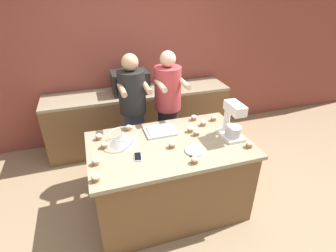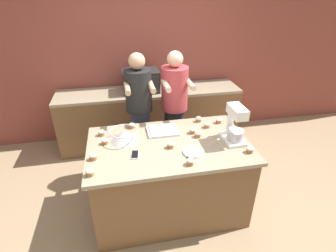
# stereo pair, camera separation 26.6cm
# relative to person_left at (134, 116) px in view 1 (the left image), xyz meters

# --- Properties ---
(ground_plane) EXTENTS (16.00, 16.00, 0.00)m
(ground_plane) POSITION_rel_person_left_xyz_m (0.22, -0.77, -0.87)
(ground_plane) COLOR #937A5B
(back_wall) EXTENTS (10.00, 0.06, 2.70)m
(back_wall) POSITION_rel_person_left_xyz_m (0.22, 1.10, 0.48)
(back_wall) COLOR brown
(back_wall) RESTS_ON ground_plane
(island_counter) EXTENTS (1.67, 1.02, 0.89)m
(island_counter) POSITION_rel_person_left_xyz_m (0.22, -0.77, -0.43)
(island_counter) COLOR brown
(island_counter) RESTS_ON ground_plane
(back_counter) EXTENTS (2.80, 0.60, 0.90)m
(back_counter) POSITION_rel_person_left_xyz_m (0.22, 0.75, -0.42)
(back_counter) COLOR brown
(back_counter) RESTS_ON ground_plane
(person_left) EXTENTS (0.34, 0.50, 1.65)m
(person_left) POSITION_rel_person_left_xyz_m (0.00, 0.00, 0.00)
(person_left) COLOR #33384C
(person_left) RESTS_ON ground_plane
(person_right) EXTENTS (0.35, 0.51, 1.65)m
(person_right) POSITION_rel_person_left_xyz_m (0.45, 0.00, -0.00)
(person_right) COLOR #232328
(person_right) RESTS_ON ground_plane
(stand_mixer) EXTENTS (0.20, 0.30, 0.39)m
(stand_mixer) POSITION_rel_person_left_xyz_m (0.90, -0.84, 0.19)
(stand_mixer) COLOR white
(stand_mixer) RESTS_ON island_counter
(mixing_bowl) EXTENTS (0.30, 0.30, 0.12)m
(mixing_bowl) POSITION_rel_person_left_xyz_m (-0.22, -0.62, 0.08)
(mixing_bowl) COLOR #BCBCC1
(mixing_bowl) RESTS_ON island_counter
(baking_tray) EXTENTS (0.34, 0.26, 0.04)m
(baking_tray) POSITION_rel_person_left_xyz_m (0.20, -0.51, 0.03)
(baking_tray) COLOR silver
(baking_tray) RESTS_ON island_counter
(microwave_oven) EXTENTS (0.53, 0.37, 0.32)m
(microwave_oven) POSITION_rel_person_left_xyz_m (0.11, 0.75, 0.19)
(microwave_oven) COLOR black
(microwave_oven) RESTS_ON back_counter
(cell_phone) EXTENTS (0.09, 0.15, 0.01)m
(cell_phone) POSITION_rel_person_left_xyz_m (-0.14, -0.91, 0.02)
(cell_phone) COLOR silver
(cell_phone) RESTS_ON island_counter
(small_plate) EXTENTS (0.20, 0.20, 0.02)m
(small_plate) POSITION_rel_person_left_xyz_m (0.42, -0.98, 0.02)
(small_plate) COLOR white
(small_plate) RESTS_ON island_counter
(knife) EXTENTS (0.21, 0.11, 0.01)m
(knife) POSITION_rel_person_left_xyz_m (0.42, -1.02, 0.02)
(knife) COLOR #BCBCC1
(knife) RESTS_ON island_counter
(cupcake_0) EXTENTS (0.07, 0.07, 0.07)m
(cupcake_0) POSITION_rel_person_left_xyz_m (0.22, -0.85, 0.05)
(cupcake_0) COLOR #9E6038
(cupcake_0) RESTS_ON island_counter
(cupcake_1) EXTENTS (0.07, 0.07, 0.07)m
(cupcake_1) POSITION_rel_person_left_xyz_m (-0.43, -0.64, 0.05)
(cupcake_1) COLOR #9E6038
(cupcake_1) RESTS_ON island_counter
(cupcake_2) EXTENTS (0.07, 0.07, 0.07)m
(cupcake_2) POSITION_rel_person_left_xyz_m (-0.12, -0.36, 0.05)
(cupcake_2) COLOR #9E6038
(cupcake_2) RESTS_ON island_counter
(cupcake_3) EXTENTS (0.07, 0.07, 0.07)m
(cupcake_3) POSITION_rel_person_left_xyz_m (0.55, -0.70, 0.05)
(cupcake_3) COLOR #9E6038
(cupcake_3) RESTS_ON island_counter
(cupcake_4) EXTENTS (0.07, 0.07, 0.07)m
(cupcake_4) POSITION_rel_person_left_xyz_m (0.97, -1.08, 0.05)
(cupcake_4) COLOR #9E6038
(cupcake_4) RESTS_ON island_counter
(cupcake_5) EXTENTS (0.07, 0.07, 0.07)m
(cupcake_5) POSITION_rel_person_left_xyz_m (0.67, -0.36, 0.05)
(cupcake_5) COLOR #9E6038
(cupcake_5) RESTS_ON island_counter
(cupcake_6) EXTENTS (0.07, 0.07, 0.07)m
(cupcake_6) POSITION_rel_person_left_xyz_m (0.72, -0.52, 0.05)
(cupcake_6) COLOR #9E6038
(cupcake_6) RESTS_ON island_counter
(cupcake_7) EXTENTS (0.07, 0.07, 0.07)m
(cupcake_7) POSITION_rel_person_left_xyz_m (0.52, -0.61, 0.05)
(cupcake_7) COLOR #9E6038
(cupcake_7) RESTS_ON island_counter
(cupcake_8) EXTENTS (0.07, 0.07, 0.07)m
(cupcake_8) POSITION_rel_person_left_xyz_m (0.34, -1.15, 0.05)
(cupcake_8) COLOR #9E6038
(cupcake_8) RESTS_ON island_counter
(cupcake_9) EXTENTS (0.07, 0.07, 0.07)m
(cupcake_9) POSITION_rel_person_left_xyz_m (0.89, -0.44, 0.05)
(cupcake_9) COLOR #9E6038
(cupcake_9) RESTS_ON island_counter
(cupcake_10) EXTENTS (0.07, 0.07, 0.07)m
(cupcake_10) POSITION_rel_person_left_xyz_m (-0.53, -0.90, 0.05)
(cupcake_10) COLOR #9E6038
(cupcake_10) RESTS_ON island_counter
(cupcake_11) EXTENTS (0.07, 0.07, 0.07)m
(cupcake_11) POSITION_rel_person_left_xyz_m (-0.46, -0.46, 0.05)
(cupcake_11) COLOR #9E6038
(cupcake_11) RESTS_ON island_counter
(cupcake_12) EXTENTS (0.07, 0.07, 0.07)m
(cupcake_12) POSITION_rel_person_left_xyz_m (-0.55, -1.13, 0.05)
(cupcake_12) COLOR #9E6038
(cupcake_12) RESTS_ON island_counter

